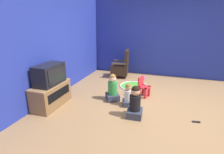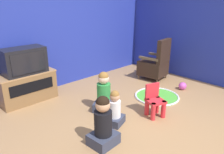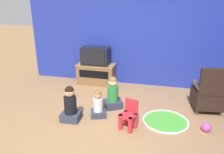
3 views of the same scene
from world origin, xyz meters
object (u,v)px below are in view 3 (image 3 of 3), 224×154
object	(u,v)px
child_watching_center	(98,105)
child_watching_right	(70,106)
yellow_kid_chair	(129,117)
toy_ball	(206,127)
child_watching_left	(113,94)
black_armchair	(208,95)
television	(96,56)
tv_cabinet	(96,74)

from	to	relation	value
child_watching_center	child_watching_right	xyz separation A→B (m)	(-0.46, -0.25, 0.06)
yellow_kid_chair	toy_ball	distance (m)	1.36
yellow_kid_chair	child_watching_left	xyz separation A→B (m)	(-0.47, 0.72, 0.08)
black_armchair	yellow_kid_chair	world-z (taller)	black_armchair
child_watching_right	yellow_kid_chair	bearing A→B (deg)	-4.45
television	child_watching_center	distance (m)	1.88
television	child_watching_right	bearing A→B (deg)	-86.10
child_watching_center	toy_ball	xyz separation A→B (m)	(1.98, -0.04, -0.16)
television	child_watching_right	size ratio (longest dim) A/B	1.05
tv_cabinet	yellow_kid_chair	xyz separation A→B (m)	(1.24, -1.98, -0.07)
child_watching_left	toy_ball	bearing A→B (deg)	-47.18
yellow_kid_chair	child_watching_center	xyz separation A→B (m)	(-0.65, 0.27, 0.02)
tv_cabinet	child_watching_center	distance (m)	1.81
yellow_kid_chair	toy_ball	size ratio (longest dim) A/B	3.27
child_watching_center	child_watching_right	size ratio (longest dim) A/B	0.80
television	toy_ball	size ratio (longest dim) A/B	4.49
black_armchair	child_watching_center	size ratio (longest dim) A/B	1.77
television	toy_ball	xyz separation A→B (m)	(2.58, -1.73, -0.70)
child_watching_left	child_watching_right	size ratio (longest dim) A/B	1.00
black_armchair	child_watching_center	xyz separation A→B (m)	(-2.09, -0.77, -0.13)
child_watching_center	child_watching_right	bearing A→B (deg)	-170.26
child_watching_left	television	bearing A→B (deg)	90.11
child_watching_center	tv_cabinet	bearing A→B (deg)	89.86
toy_ball	television	bearing A→B (deg)	146.04
toy_ball	tv_cabinet	bearing A→B (deg)	145.76
black_armchair	tv_cabinet	bearing A→B (deg)	-27.25
tv_cabinet	child_watching_right	xyz separation A→B (m)	(0.13, -1.97, 0.01)
yellow_kid_chair	child_watching_center	distance (m)	0.70
child_watching_right	black_armchair	bearing A→B (deg)	17.98
television	child_watching_left	distance (m)	1.54
child_watching_left	toy_ball	distance (m)	1.88
child_watching_left	child_watching_center	xyz separation A→B (m)	(-0.18, -0.45, -0.06)
tv_cabinet	black_armchair	distance (m)	2.85
tv_cabinet	child_watching_center	size ratio (longest dim) A/B	1.83
child_watching_center	child_watching_left	bearing A→B (deg)	48.58
black_armchair	yellow_kid_chair	distance (m)	1.78
tv_cabinet	child_watching_left	bearing A→B (deg)	-58.37
black_armchair	yellow_kid_chair	xyz separation A→B (m)	(-1.44, -1.04, -0.14)
tv_cabinet	television	size ratio (longest dim) A/B	1.39
yellow_kid_chair	child_watching_right	distance (m)	1.11
black_armchair	child_watching_center	bearing A→B (deg)	12.33
television	child_watching_right	world-z (taller)	television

